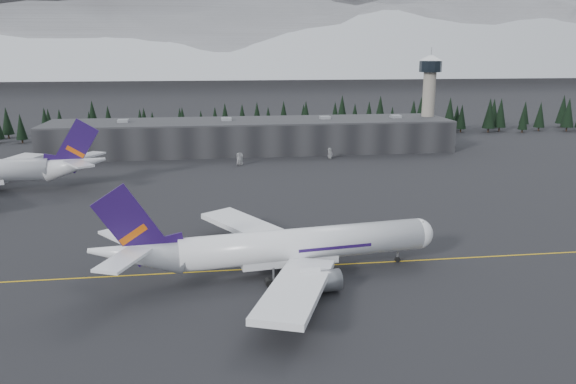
{
  "coord_description": "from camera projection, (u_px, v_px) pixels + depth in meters",
  "views": [
    {
      "loc": [
        -16.86,
        -99.71,
        39.38
      ],
      "look_at": [
        0.0,
        20.0,
        9.0
      ],
      "focal_mm": 35.0,
      "sensor_mm": 36.0,
      "label": 1
    }
  ],
  "objects": [
    {
      "name": "mountain_ridge",
      "position": [
        216.0,
        73.0,
        1068.0
      ],
      "size": [
        4400.0,
        900.0,
        420.0
      ],
      "primitive_type": null,
      "color": "white",
      "rests_on": "ground"
    },
    {
      "name": "jet_main",
      "position": [
        275.0,
        247.0,
        100.47
      ],
      "size": [
        63.23,
        58.05,
        18.63
      ],
      "rotation": [
        0.0,
        0.0,
        0.12
      ],
      "color": "white",
      "rests_on": "ground"
    },
    {
      "name": "gse_vehicle_b",
      "position": [
        330.0,
        157.0,
        211.49
      ],
      "size": [
        4.41,
        2.64,
        1.41
      ],
      "primitive_type": "imported",
      "rotation": [
        0.0,
        0.0,
        -1.32
      ],
      "color": "silver",
      "rests_on": "ground"
    },
    {
      "name": "control_tower",
      "position": [
        429.0,
        91.0,
        235.0
      ],
      "size": [
        10.0,
        10.0,
        37.7
      ],
      "color": "gray",
      "rests_on": "ground"
    },
    {
      "name": "treeline",
      "position": [
        246.0,
        122.0,
        261.38
      ],
      "size": [
        360.0,
        20.0,
        15.0
      ],
      "primitive_type": "cube",
      "color": "black",
      "rests_on": "ground"
    },
    {
      "name": "ground",
      "position": [
        303.0,
        263.0,
        107.63
      ],
      "size": [
        1400.0,
        1400.0,
        0.0
      ],
      "primitive_type": "plane",
      "color": "black",
      "rests_on": "ground"
    },
    {
      "name": "gse_vehicle_a",
      "position": [
        240.0,
        164.0,
        199.3
      ],
      "size": [
        2.7,
        4.81,
        1.27
      ],
      "primitive_type": "imported",
      "rotation": [
        0.0,
        0.0,
        0.13
      ],
      "color": "silver",
      "rests_on": "ground"
    },
    {
      "name": "taxiline",
      "position": [
        304.0,
        266.0,
        105.71
      ],
      "size": [
        400.0,
        0.4,
        0.02
      ],
      "primitive_type": "cube",
      "color": "gold",
      "rests_on": "ground"
    },
    {
      "name": "terminal",
      "position": [
        252.0,
        136.0,
        226.14
      ],
      "size": [
        160.0,
        30.0,
        12.6
      ],
      "color": "black",
      "rests_on": "ground"
    }
  ]
}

